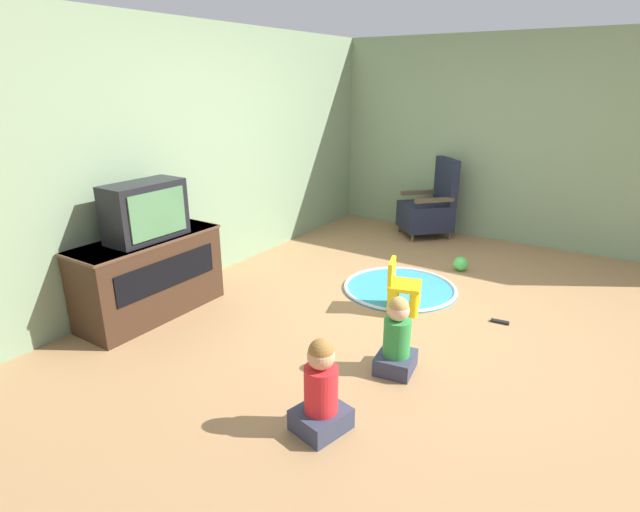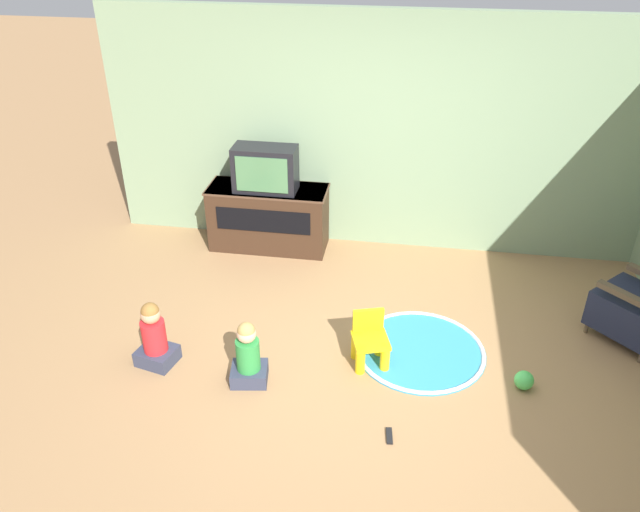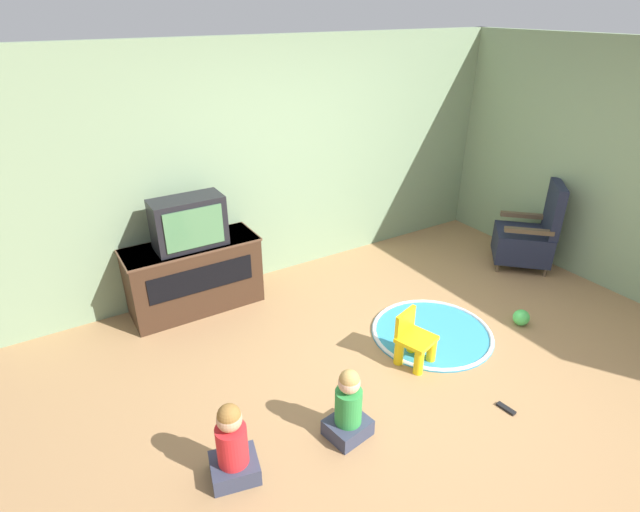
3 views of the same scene
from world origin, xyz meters
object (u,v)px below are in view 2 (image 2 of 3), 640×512
at_px(remote_control, 389,436).
at_px(toy_ball, 524,380).
at_px(tv_cabinet, 269,217).
at_px(child_watching_left, 248,356).
at_px(child_watching_center, 154,338).
at_px(television, 265,169).
at_px(yellow_kid_chair, 370,343).

bearing_deg(remote_control, toy_ball, -62.56).
bearing_deg(tv_cabinet, remote_control, -60.17).
distance_m(child_watching_left, child_watching_center, 0.83).
relative_size(tv_cabinet, child_watching_center, 2.16).
bearing_deg(television, child_watching_left, -80.97).
distance_m(child_watching_center, remote_control, 2.08).
bearing_deg(tv_cabinet, television, -90.00).
bearing_deg(child_watching_left, toy_ball, -2.27).
relative_size(television, yellow_kid_chair, 1.42).
distance_m(television, remote_control, 3.14).
distance_m(yellow_kid_chair, remote_control, 0.87).
bearing_deg(toy_ball, tv_cabinet, 142.63).
height_order(toy_ball, remote_control, toy_ball).
bearing_deg(child_watching_center, child_watching_left, 6.54).
height_order(child_watching_left, child_watching_center, child_watching_center).
xyz_separation_m(television, child_watching_left, (0.34, -2.15, -0.70)).
bearing_deg(child_watching_center, remote_control, -1.73).
height_order(tv_cabinet, remote_control, tv_cabinet).
bearing_deg(television, child_watching_center, -103.26).
distance_m(yellow_kid_chair, child_watching_center, 1.79).
height_order(television, yellow_kid_chair, television).
height_order(tv_cabinet, yellow_kid_chair, tv_cabinet).
bearing_deg(tv_cabinet, yellow_kid_chair, -54.65).
bearing_deg(toy_ball, yellow_kid_chair, 174.27).
bearing_deg(child_watching_left, child_watching_center, 164.30).
relative_size(television, remote_control, 4.30).
xyz_separation_m(tv_cabinet, child_watching_left, (0.34, -2.20, -0.12)).
height_order(child_watching_center, remote_control, child_watching_center).
distance_m(yellow_kid_chair, child_watching_left, 1.02).
bearing_deg(child_watching_left, remote_control, -29.47).
bearing_deg(child_watching_center, television, 89.97).
relative_size(child_watching_left, toy_ball, 3.68).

